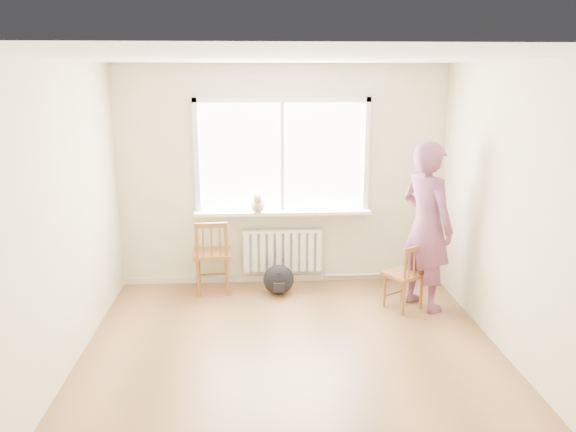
{
  "coord_description": "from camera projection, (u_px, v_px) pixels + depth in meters",
  "views": [
    {
      "loc": [
        -0.33,
        -4.52,
        2.58
      ],
      "look_at": [
        0.01,
        1.2,
        1.12
      ],
      "focal_mm": 35.0,
      "sensor_mm": 36.0,
      "label": 1
    }
  ],
  "objects": [
    {
      "name": "chair_right",
      "position": [
        407.0,
        277.0,
        6.24
      ],
      "size": [
        0.51,
        0.51,
        0.77
      ],
      "rotation": [
        0.0,
        0.0,
        3.7
      ],
      "color": "brown",
      "rests_on": "floor"
    },
    {
      "name": "cat",
      "position": [
        258.0,
        204.0,
        6.74
      ],
      "size": [
        0.18,
        0.41,
        0.27
      ],
      "rotation": [
        0.0,
        0.0,
        -0.01
      ],
      "color": "#CFB68D",
      "rests_on": "windowsill"
    },
    {
      "name": "heating_pipe",
      "position": [
        380.0,
        274.0,
        7.2
      ],
      "size": [
        1.4,
        0.04,
        0.04
      ],
      "primitive_type": "cylinder",
      "rotation": [
        0.0,
        1.57,
        0.0
      ],
      "color": "silver",
      "rests_on": "back_wall"
    },
    {
      "name": "person",
      "position": [
        427.0,
        226.0,
        6.18
      ],
      "size": [
        0.74,
        0.82,
        1.89
      ],
      "primitive_type": "imported",
      "rotation": [
        0.0,
        0.0,
        2.1
      ],
      "color": "#B73D72",
      "rests_on": "floor"
    },
    {
      "name": "window",
      "position": [
        282.0,
        152.0,
        6.77
      ],
      "size": [
        2.12,
        0.05,
        1.42
      ],
      "color": "white",
      "rests_on": "back_wall"
    },
    {
      "name": "baseboard",
      "position": [
        282.0,
        278.0,
        7.18
      ],
      "size": [
        4.0,
        0.03,
        0.08
      ],
      "primitive_type": "cube",
      "color": "beige",
      "rests_on": "ground"
    },
    {
      "name": "radiator",
      "position": [
        283.0,
        250.0,
        7.01
      ],
      "size": [
        1.0,
        0.12,
        0.55
      ],
      "color": "white",
      "rests_on": "back_wall"
    },
    {
      "name": "floor",
      "position": [
        295.0,
        370.0,
        5.03
      ],
      "size": [
        4.5,
        4.5,
        0.0
      ],
      "primitive_type": "plane",
      "color": "#95633D",
      "rests_on": "ground"
    },
    {
      "name": "back_wall",
      "position": [
        282.0,
        177.0,
        6.87
      ],
      "size": [
        4.0,
        0.01,
        2.7
      ],
      "primitive_type": "cube",
      "color": "beige",
      "rests_on": "ground"
    },
    {
      "name": "ceiling",
      "position": [
        296.0,
        58.0,
        4.36
      ],
      "size": [
        4.5,
        4.5,
        0.0
      ],
      "primitive_type": "plane",
      "rotation": [
        3.14,
        0.0,
        0.0
      ],
      "color": "white",
      "rests_on": "back_wall"
    },
    {
      "name": "chair_left",
      "position": [
        212.0,
        256.0,
        6.7
      ],
      "size": [
        0.48,
        0.46,
        0.91
      ],
      "rotation": [
        0.0,
        0.0,
        3.21
      ],
      "color": "brown",
      "rests_on": "floor"
    },
    {
      "name": "backpack",
      "position": [
        279.0,
        280.0,
        6.72
      ],
      "size": [
        0.41,
        0.33,
        0.37
      ],
      "primitive_type": "ellipsoid",
      "rotation": [
        0.0,
        0.0,
        -0.17
      ],
      "color": "black",
      "rests_on": "floor"
    },
    {
      "name": "windowsill",
      "position": [
        283.0,
        212.0,
        6.87
      ],
      "size": [
        2.15,
        0.22,
        0.04
      ],
      "primitive_type": "cube",
      "color": "white",
      "rests_on": "back_wall"
    }
  ]
}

